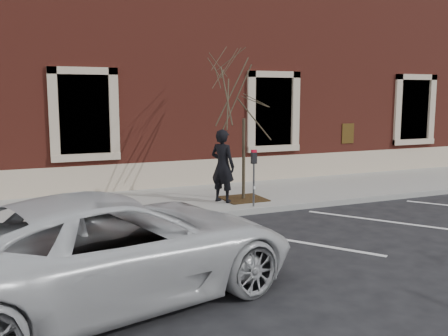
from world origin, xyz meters
name	(u,v)px	position (x,y,z in m)	size (l,w,h in m)	color
ground	(234,215)	(0.00, 0.00, 0.00)	(120.00, 120.00, 0.00)	#28282B
sidewalk_near	(208,199)	(0.00, 1.75, 0.07)	(40.00, 3.50, 0.15)	#A09F96
curb_near	(235,213)	(0.00, -0.05, 0.07)	(40.00, 0.12, 0.15)	#9E9E99
parking_stripes	(278,239)	(0.00, -2.20, 0.00)	(28.00, 4.40, 0.01)	silver
building_civic	(149,67)	(0.00, 7.74, 4.00)	(40.00, 8.62, 8.00)	maroon
man	(223,166)	(0.11, 0.94, 1.10)	(0.70, 0.46, 1.91)	black
parking_meter	(254,167)	(0.61, 0.12, 1.15)	(0.13, 0.10, 1.44)	#595B60
tree_grate	(243,199)	(0.75, 1.01, 0.16)	(1.09, 1.09, 0.03)	#3D2A13
sapling	(244,96)	(0.75, 1.01, 2.91)	(2.37, 2.37, 3.95)	#443A29
white_truck	(112,248)	(-3.71, -3.97, 0.78)	(2.59, 5.62, 1.56)	silver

